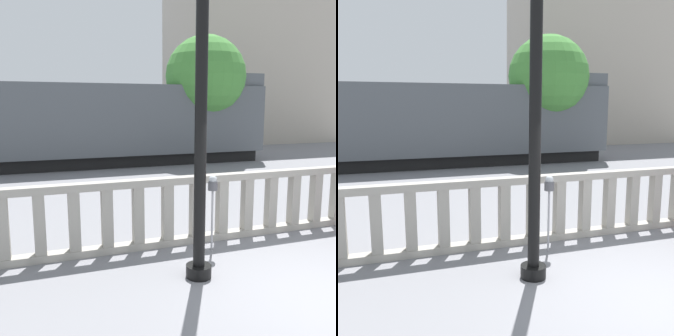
% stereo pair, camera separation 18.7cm
% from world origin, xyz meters
% --- Properties ---
extents(ground_plane, '(160.00, 160.00, 0.00)m').
position_xyz_m(ground_plane, '(0.00, 0.00, 0.00)').
color(ground_plane, slate).
extents(balustrade, '(13.60, 0.24, 1.37)m').
position_xyz_m(balustrade, '(-0.00, 2.72, 0.69)').
color(balustrade, '#9E998E').
rests_on(balustrade, ground).
extents(lamppost, '(0.41, 0.41, 5.78)m').
position_xyz_m(lamppost, '(-1.47, 1.24, 2.72)').
color(lamppost, black).
rests_on(lamppost, ground).
extents(parking_meter, '(0.18, 0.18, 1.47)m').
position_xyz_m(parking_meter, '(-0.78, 2.18, 1.20)').
color(parking_meter, '#99999E').
rests_on(parking_meter, ground).
extents(train_near, '(24.33, 2.63, 4.26)m').
position_xyz_m(train_near, '(-5.24, 13.14, 1.92)').
color(train_near, black).
rests_on(train_near, ground).
extents(train_far, '(22.39, 2.62, 4.22)m').
position_xyz_m(train_far, '(-1.48, 29.47, 1.91)').
color(train_far, black).
rests_on(train_far, ground).
extents(building_block, '(12.18, 6.78, 15.10)m').
position_xyz_m(building_block, '(12.07, 21.83, 7.55)').
color(building_block, '#ADA393').
rests_on(building_block, ground).
extents(tree_left, '(3.85, 3.85, 6.05)m').
position_xyz_m(tree_left, '(3.98, 12.79, 4.11)').
color(tree_left, '#4C3823').
rests_on(tree_left, ground).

